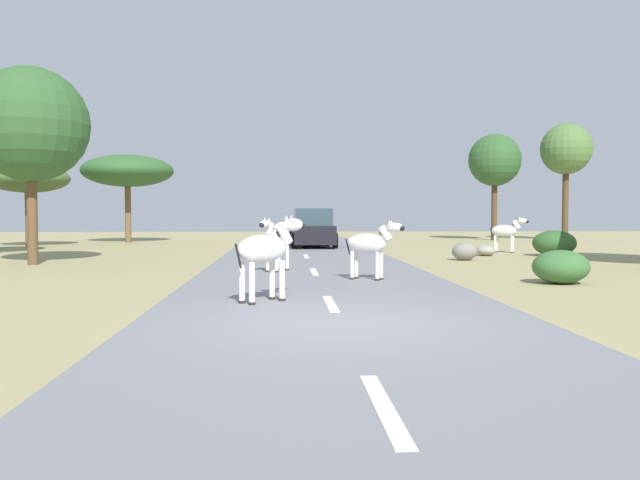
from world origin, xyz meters
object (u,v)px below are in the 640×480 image
(zebra_1, at_px, (370,244))
(bush_2, at_px, (554,243))
(tree_5, at_px, (30,125))
(rock_0, at_px, (486,251))
(car_0, at_px, (313,229))
(zebra_3, at_px, (266,250))
(tree_4, at_px, (495,161))
(tree_0, at_px, (128,171))
(zebra_0, at_px, (276,239))
(zebra_2, at_px, (506,231))
(tree_1, at_px, (566,150))
(bush_4, at_px, (561,267))
(rock_1, at_px, (465,251))
(tree_6, at_px, (28,179))

(zebra_1, distance_m, bush_2, 11.70)
(tree_5, xyz_separation_m, rock_0, (15.29, 3.26, -4.11))
(car_0, xyz_separation_m, rock_0, (6.21, -5.69, -0.65))
(zebra_3, height_order, tree_4, tree_4)
(zebra_1, relative_size, tree_0, 0.29)
(zebra_0, distance_m, tree_0, 19.97)
(zebra_3, bearing_deg, zebra_2, 104.70)
(tree_1, relative_size, tree_4, 1.09)
(tree_4, relative_size, bush_4, 4.75)
(bush_4, bearing_deg, zebra_2, 76.86)
(tree_4, distance_m, rock_1, 17.02)
(zebra_3, distance_m, rock_1, 12.07)
(zebra_0, bearing_deg, tree_0, -39.58)
(tree_6, bearing_deg, tree_0, 45.84)
(zebra_2, distance_m, zebra_3, 16.94)
(zebra_1, relative_size, zebra_3, 0.91)
(zebra_2, relative_size, bush_4, 1.12)
(zebra_1, height_order, rock_0, zebra_1)
(zebra_0, relative_size, bush_2, 0.90)
(tree_1, relative_size, rock_0, 8.53)
(zebra_0, height_order, tree_5, tree_5)
(zebra_3, height_order, rock_0, zebra_3)
(car_0, xyz_separation_m, bush_4, (4.99, -15.11, -0.46))
(zebra_1, relative_size, bush_4, 1.09)
(tree_5, bearing_deg, bush_4, -23.62)
(car_0, distance_m, tree_0, 11.62)
(zebra_1, distance_m, zebra_2, 12.64)
(zebra_2, height_order, tree_6, tree_6)
(car_0, relative_size, bush_2, 2.73)
(zebra_2, distance_m, tree_6, 21.88)
(zebra_2, xyz_separation_m, zebra_3, (-9.25, -14.19, 0.11))
(car_0, bearing_deg, tree_5, -136.37)
(zebra_0, distance_m, tree_4, 23.50)
(tree_6, distance_m, rock_0, 21.22)
(tree_4, xyz_separation_m, tree_5, (-19.91, -16.40, -0.27))
(zebra_3, bearing_deg, rock_1, 105.50)
(zebra_2, relative_size, tree_0, 0.30)
(zebra_1, relative_size, zebra_2, 0.97)
(bush_4, relative_size, rock_0, 1.66)
(zebra_3, relative_size, bush_4, 1.19)
(tree_6, bearing_deg, bush_2, -19.76)
(bush_4, height_order, rock_0, bush_4)
(zebra_0, bearing_deg, zebra_3, 115.15)
(zebra_1, bearing_deg, zebra_2, 176.26)
(zebra_0, relative_size, tree_1, 0.22)
(tree_4, bearing_deg, bush_2, -98.95)
(zebra_2, bearing_deg, bush_4, 17.81)
(tree_5, distance_m, bush_4, 15.85)
(bush_2, xyz_separation_m, rock_0, (-2.51, 0.26, -0.28))
(car_0, xyz_separation_m, tree_4, (10.82, 7.45, 3.73))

